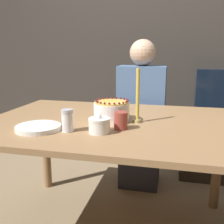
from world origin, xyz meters
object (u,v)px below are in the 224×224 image
sugar_bowl (99,125)px  person_man_blue_shirt (141,123)px  sugar_shaker (67,120)px  cake (112,111)px  candle (138,100)px  tv_monitor (223,93)px

sugar_bowl → person_man_blue_shirt: 1.02m
sugar_bowl → sugar_shaker: (-0.17, -0.02, 0.02)m
person_man_blue_shirt → cake: bearing=83.3°
sugar_shaker → candle: (0.33, 0.26, 0.07)m
cake → sugar_shaker: cake is taller
cake → sugar_bowl: cake is taller
cake → sugar_shaker: size_ratio=1.81×
cake → candle: 0.17m
cake → tv_monitor: bearing=54.1°
sugar_bowl → tv_monitor: tv_monitor is taller
person_man_blue_shirt → candle: bearing=94.9°
person_man_blue_shirt → tv_monitor: size_ratio=2.51×
sugar_bowl → tv_monitor: (0.81, 1.34, -0.01)m
tv_monitor → person_man_blue_shirt: bearing=-153.1°
sugar_shaker → cake: bearing=55.7°
candle → person_man_blue_shirt: 0.81m
candle → tv_monitor: (0.65, 1.10, -0.10)m
sugar_bowl → tv_monitor: size_ratio=0.22×
sugar_bowl → tv_monitor: bearing=59.0°
person_man_blue_shirt → tv_monitor: (0.71, 0.36, 0.24)m
person_man_blue_shirt → tv_monitor: bearing=-153.1°
sugar_shaker → tv_monitor: 1.67m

